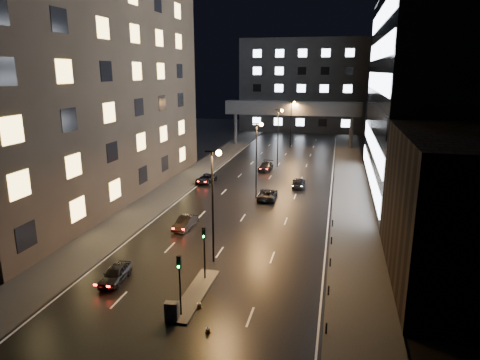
{
  "coord_description": "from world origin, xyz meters",
  "views": [
    {
      "loc": [
        10.25,
        -25.83,
        16.58
      ],
      "look_at": [
        -0.79,
        21.94,
        4.0
      ],
      "focal_mm": 32.0,
      "sensor_mm": 36.0,
      "label": 1
    }
  ],
  "objects": [
    {
      "name": "car_away_b",
      "position": [
        -5.31,
        15.22,
        0.68
      ],
      "size": [
        1.74,
        4.2,
        1.35
      ],
      "primitive_type": "imported",
      "rotation": [
        0.0,
        0.0,
        -0.08
      ],
      "color": "black",
      "rests_on": "ground"
    },
    {
      "name": "building_right_glass",
      "position": [
        25.0,
        36.0,
        22.5
      ],
      "size": [
        20.0,
        36.0,
        45.0
      ],
      "primitive_type": "cube",
      "color": "black",
      "rests_on": "ground"
    },
    {
      "name": "streetlight_far",
      "position": [
        0.16,
        68.0,
        6.5
      ],
      "size": [
        1.45,
        0.5,
        10.15
      ],
      "color": "black",
      "rests_on": "ground"
    },
    {
      "name": "streetlight_near",
      "position": [
        0.16,
        8.0,
        6.5
      ],
      "size": [
        1.45,
        0.5,
        10.15
      ],
      "color": "black",
      "rests_on": "ground"
    },
    {
      "name": "car_away_c",
      "position": [
        -8.95,
        34.28,
        0.64
      ],
      "size": [
        2.58,
        4.81,
        1.28
      ],
      "primitive_type": "imported",
      "rotation": [
        0.0,
        0.0,
        -0.1
      ],
      "color": "black",
      "rests_on": "ground"
    },
    {
      "name": "sidewalk_right",
      "position": [
        12.5,
        35.0,
        0.07
      ],
      "size": [
        5.0,
        110.0,
        0.15
      ],
      "primitive_type": "cube",
      "color": "#383533",
      "rests_on": "ground"
    },
    {
      "name": "car_toward_a",
      "position": [
        1.57,
        27.94,
        0.7
      ],
      "size": [
        2.55,
        5.13,
        1.4
      ],
      "primitive_type": "imported",
      "rotation": [
        0.0,
        0.0,
        3.19
      ],
      "color": "black",
      "rests_on": "ground"
    },
    {
      "name": "skybridge",
      "position": [
        0.0,
        70.0,
        8.34
      ],
      "size": [
        30.0,
        3.0,
        10.0
      ],
      "color": "#333335",
      "rests_on": "ground"
    },
    {
      "name": "ground",
      "position": [
        0.0,
        40.0,
        0.0
      ],
      "size": [
        160.0,
        160.0,
        0.0
      ],
      "primitive_type": "plane",
      "color": "black",
      "rests_on": "ground"
    },
    {
      "name": "traffic_signal_near",
      "position": [
        0.3,
        4.49,
        3.09
      ],
      "size": [
        0.28,
        0.34,
        4.4
      ],
      "color": "black",
      "rests_on": "median_island"
    },
    {
      "name": "traffic_signal_far",
      "position": [
        0.3,
        -1.01,
        3.09
      ],
      "size": [
        0.28,
        0.34,
        4.4
      ],
      "color": "black",
      "rests_on": "median_island"
    },
    {
      "name": "bollard_row",
      "position": [
        10.2,
        6.5,
        0.45
      ],
      "size": [
        0.12,
        25.12,
        0.9
      ],
      "color": "black",
      "rests_on": "ground"
    },
    {
      "name": "building_right_low",
      "position": [
        20.0,
        9.0,
        6.0
      ],
      "size": [
        10.0,
        18.0,
        12.0
      ],
      "primitive_type": "cube",
      "color": "black",
      "rests_on": "ground"
    },
    {
      "name": "streetlight_mid_b",
      "position": [
        0.16,
        48.0,
        6.5
      ],
      "size": [
        1.45,
        0.5,
        10.15
      ],
      "color": "black",
      "rests_on": "ground"
    },
    {
      "name": "sidewalk_left",
      "position": [
        -12.5,
        35.0,
        0.07
      ],
      "size": [
        5.0,
        110.0,
        0.15
      ],
      "primitive_type": "cube",
      "color": "#383533",
      "rests_on": "ground"
    },
    {
      "name": "building_far",
      "position": [
        0.0,
        98.0,
        12.5
      ],
      "size": [
        34.0,
        14.0,
        25.0
      ],
      "primitive_type": "cube",
      "color": "#333335",
      "rests_on": "ground"
    },
    {
      "name": "cone_a",
      "position": [
        1.18,
        0.32,
        0.26
      ],
      "size": [
        0.48,
        0.48,
        0.53
      ],
      "primitive_type": "cone",
      "rotation": [
        0.0,
        0.0,
        0.2
      ],
      "color": "#DF580B",
      "rests_on": "ground"
    },
    {
      "name": "car_away_a",
      "position": [
        -6.64,
        2.58,
        0.67
      ],
      "size": [
        1.86,
        4.03,
        1.34
      ],
      "primitive_type": "imported",
      "rotation": [
        0.0,
        0.0,
        0.07
      ],
      "color": "black",
      "rests_on": "ground"
    },
    {
      "name": "median_island",
      "position": [
        0.3,
        2.0,
        0.07
      ],
      "size": [
        1.6,
        8.0,
        0.15
      ],
      "primitive_type": "cube",
      "color": "#383533",
      "rests_on": "ground"
    },
    {
      "name": "car_toward_b",
      "position": [
        5.0,
        34.97,
        0.66
      ],
      "size": [
        2.11,
        4.67,
        1.33
      ],
      "primitive_type": "imported",
      "rotation": [
        0.0,
        0.0,
        3.2
      ],
      "color": "black",
      "rests_on": "ground"
    },
    {
      "name": "building_left",
      "position": [
        -22.5,
        24.0,
        20.0
      ],
      "size": [
        15.0,
        48.0,
        40.0
      ],
      "primitive_type": "cube",
      "color": "#2D2319",
      "rests_on": "ground"
    },
    {
      "name": "car_away_d",
      "position": [
        -1.5,
        44.46,
        0.71
      ],
      "size": [
        2.15,
        4.97,
        1.43
      ],
      "primitive_type": "imported",
      "rotation": [
        0.0,
        0.0,
        -0.03
      ],
      "color": "black",
      "rests_on": "ground"
    },
    {
      "name": "utility_cabinet",
      "position": [
        -0.1,
        -1.7,
        0.79
      ],
      "size": [
        0.95,
        0.6,
        1.27
      ],
      "primitive_type": "cube",
      "rotation": [
        0.0,
        0.0,
        0.11
      ],
      "color": "#434345",
      "rests_on": "median_island"
    },
    {
      "name": "cone_b",
      "position": [
        2.69,
        -2.45,
        0.25
      ],
      "size": [
        0.46,
        0.46,
        0.49
      ],
      "primitive_type": "cone",
      "rotation": [
        0.0,
        0.0,
        -0.28
      ],
      "color": "#FF640D",
      "rests_on": "ground"
    },
    {
      "name": "streetlight_mid_a",
      "position": [
        0.16,
        28.0,
        6.5
      ],
      "size": [
        1.45,
        0.5,
        10.15
      ],
      "color": "black",
      "rests_on": "ground"
    }
  ]
}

